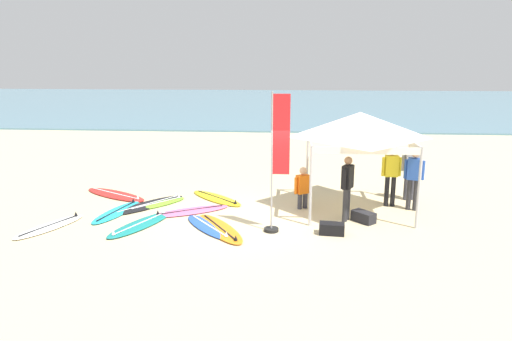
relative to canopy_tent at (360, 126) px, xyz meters
The scene contains 21 objects.
ground_plane 3.91m from the canopy_tent, 159.39° to the right, with size 80.00×80.00×0.00m, color beige.
sea 32.13m from the canopy_tent, 95.19° to the left, with size 80.00×36.00×0.10m, color #568499.
canopy_tent is the anchor object (origin of this frame).
surfboard_lime 6.14m from the canopy_tent, behind, with size 1.64×1.75×0.19m.
surfboard_orange 4.63m from the canopy_tent, 153.13° to the right, with size 1.77×2.34×0.19m.
surfboard_cyan 7.02m from the canopy_tent, behind, with size 1.03×2.14×0.19m.
surfboard_red 7.65m from the canopy_tent, behind, with size 2.48×1.82×0.19m.
surfboard_white 8.41m from the canopy_tent, 165.85° to the right, with size 1.32×2.07×0.19m.
surfboard_yellow 4.73m from the canopy_tent, 169.31° to the left, with size 1.98×1.91×0.19m.
surfboard_teal 6.31m from the canopy_tent, 163.47° to the right, with size 1.47×2.30×0.19m.
surfboard_black 6.34m from the canopy_tent, behind, with size 1.99×2.33×0.19m.
surfboard_blue 4.81m from the canopy_tent, 155.79° to the right, with size 1.73×2.01×0.19m.
surfboard_pink 5.17m from the canopy_tent, behind, with size 2.22×1.61×0.19m.
person_grey 2.50m from the canopy_tent, 34.09° to the left, with size 0.55×0.27×1.71m.
person_black 1.68m from the canopy_tent, 112.93° to the right, with size 0.36×0.50×1.71m.
person_blue 2.11m from the canopy_tent, ahead, with size 0.52×0.33×1.71m.
person_yellow 1.80m from the canopy_tent, 25.55° to the left, with size 0.55×0.23×1.71m.
person_orange 2.28m from the canopy_tent, behind, with size 0.48×0.38×1.20m.
banner_flag 2.93m from the canopy_tent, 140.19° to the right, with size 0.60×0.36×3.40m.
gear_bag_near_tent 2.44m from the canopy_tent, 85.35° to the right, with size 0.60×0.32×0.28m, color #232328.
gear_bag_by_pole 3.05m from the canopy_tent, 113.23° to the right, with size 0.60×0.32×0.28m, color black.
Camera 1 is at (1.06, -11.56, 4.13)m, focal length 32.88 mm.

